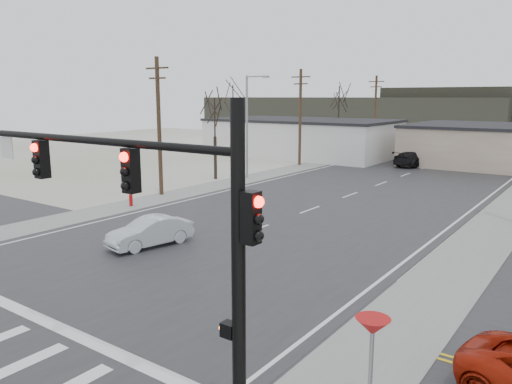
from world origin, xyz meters
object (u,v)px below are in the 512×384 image
at_px(fire_hydrant, 131,200).
at_px(sedan_crossing, 150,232).
at_px(car_far_a, 416,158).
at_px(car_far_b, 469,144).
at_px(traffic_signal_mast, 167,218).

height_order(fire_hydrant, sedan_crossing, sedan_crossing).
distance_m(car_far_a, car_far_b, 22.02).
distance_m(traffic_signal_mast, sedan_crossing, 14.12).
height_order(traffic_signal_mast, sedan_crossing, traffic_signal_mast).
xyz_separation_m(sedan_crossing, car_far_a, (1.34, 35.76, 0.14)).
bearing_deg(car_far_b, traffic_signal_mast, -91.49).
xyz_separation_m(traffic_signal_mast, fire_hydrant, (-18.09, 14.20, -4.22)).
xyz_separation_m(fire_hydrant, car_far_a, (9.10, 30.34, 0.43)).
distance_m(fire_hydrant, car_far_b, 53.17).
bearing_deg(fire_hydrant, traffic_signal_mast, -38.13).
bearing_deg(car_far_a, fire_hydrant, 90.32).
bearing_deg(sedan_crossing, car_far_b, 100.55).
bearing_deg(traffic_signal_mast, car_far_a, 101.42).
relative_size(sedan_crossing, car_far_a, 0.74).
height_order(traffic_signal_mast, fire_hydrant, traffic_signal_mast).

